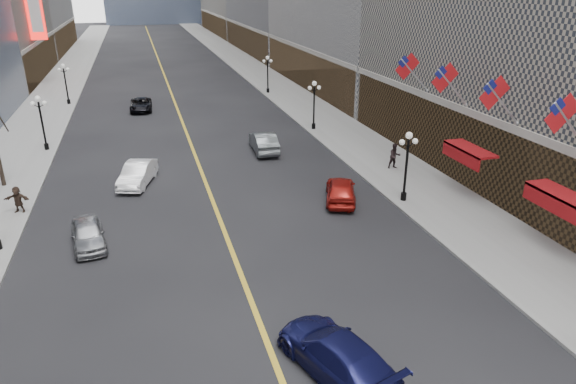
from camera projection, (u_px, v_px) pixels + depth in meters
sidewalk_east at (277, 86)px, 69.18m from camera, size 6.00×230.00×0.15m
sidewalk_west at (53, 98)px, 62.01m from camera, size 6.00×230.00×0.15m
lane_line at (166, 79)px, 74.51m from camera, size 0.25×200.00×0.02m
streetlamp_east_1 at (407, 159)px, 32.00m from camera, size 1.26×0.44×4.52m
streetlamp_east_2 at (314, 100)px, 48.00m from camera, size 1.26×0.44×4.52m
streetlamp_east_3 at (268, 70)px, 63.99m from camera, size 1.26×0.44×4.52m
streetlamp_west_2 at (41, 117)px, 41.95m from camera, size 1.26×0.44×4.52m
streetlamp_west_3 at (65, 80)px, 57.94m from camera, size 1.26×0.44×4.52m
flag_2 at (564, 117)px, 24.13m from camera, size 2.87×0.12×2.87m
flag_3 at (497, 96)px, 28.57m from camera, size 2.87×0.12×2.87m
flag_4 at (447, 80)px, 33.01m from camera, size 2.87×0.12×2.87m
flag_5 at (409, 69)px, 37.45m from camera, size 2.87×0.12×2.87m
awning_b at (560, 197)px, 25.93m from camera, size 1.40×4.00×0.93m
awning_c at (467, 151)px, 33.04m from camera, size 1.40×4.00×0.93m
car_nb_near at (88, 234)px, 27.40m from camera, size 2.23×4.31×1.40m
car_nb_mid at (138, 174)px, 35.70m from camera, size 3.00×5.02×1.56m
car_nb_far at (141, 105)px, 56.18m from camera, size 2.46×4.99×1.36m
car_sb_near at (337, 354)px, 18.41m from camera, size 3.80×5.92×1.60m
car_sb_mid at (341, 190)px, 32.96m from camera, size 3.33×4.96×1.57m
car_sb_far at (264, 142)px, 42.63m from camera, size 2.02×5.15×1.67m
ped_east_walk at (395, 156)px, 38.29m from camera, size 0.95×0.54×1.91m
ped_west_far at (18, 199)px, 31.03m from camera, size 1.59×0.85×1.65m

